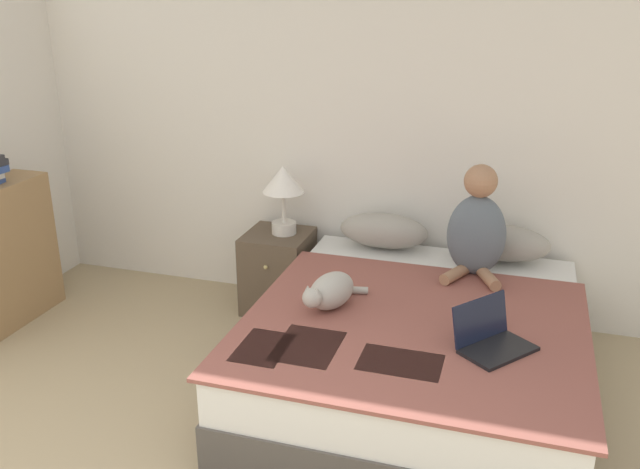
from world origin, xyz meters
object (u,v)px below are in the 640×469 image
at_px(pillow_near, 384,231).
at_px(table_lamp, 283,186).
at_px(bed, 417,351).
at_px(cat_tabby, 330,291).
at_px(laptop_open, 492,339).
at_px(bookshelf, 0,255).
at_px(nightstand, 278,271).
at_px(person_sitting, 477,228).
at_px(pillow_far, 502,243).

xyz_separation_m(pillow_near, table_lamp, (-0.69, -0.04, 0.26)).
relative_size(bed, table_lamp, 4.23).
relative_size(cat_tabby, table_lamp, 0.95).
height_order(bed, cat_tabby, cat_tabby).
relative_size(bed, laptop_open, 4.62).
bearing_deg(table_lamp, bookshelf, -156.29).
distance_m(cat_tabby, nightstand, 1.17).
bearing_deg(pillow_near, cat_tabby, -94.76).
distance_m(pillow_near, table_lamp, 0.74).
height_order(pillow_near, cat_tabby, pillow_near).
bearing_deg(cat_tabby, person_sitting, 153.80).
xyz_separation_m(table_lamp, bookshelf, (-1.73, -0.76, -0.42)).
height_order(pillow_near, table_lamp, table_lamp).
relative_size(laptop_open, nightstand, 0.78).
xyz_separation_m(nightstand, table_lamp, (0.04, 0.02, 0.62)).
bearing_deg(person_sitting, pillow_far, 62.67).
bearing_deg(pillow_far, laptop_open, -89.07).
xyz_separation_m(pillow_far, cat_tabby, (-0.85, -0.98, -0.02)).
height_order(pillow_far, cat_tabby, pillow_far).
bearing_deg(cat_tabby, bookshelf, -75.36).
xyz_separation_m(pillow_far, bookshelf, (-3.18, -0.80, -0.16)).
height_order(pillow_near, laptop_open, pillow_near).
bearing_deg(pillow_near, pillow_far, 0.00).
bearing_deg(cat_tabby, pillow_near, -165.82).
bearing_deg(nightstand, person_sitting, -9.17).
relative_size(pillow_far, cat_tabby, 1.31).
xyz_separation_m(cat_tabby, nightstand, (-0.65, 0.91, -0.34)).
xyz_separation_m(nightstand, bookshelf, (-1.69, -0.74, 0.20)).
bearing_deg(cat_tabby, nightstand, -125.65).
bearing_deg(table_lamp, pillow_far, 1.75).
relative_size(person_sitting, cat_tabby, 1.50).
height_order(bed, nightstand, nightstand).
xyz_separation_m(laptop_open, bookshelf, (-3.20, 0.37, -0.09)).
bearing_deg(pillow_far, table_lamp, -178.25).
height_order(nightstand, bookshelf, bookshelf).
bearing_deg(bed, nightstand, 144.88).
bearing_deg(person_sitting, pillow_near, 155.16).
relative_size(laptop_open, table_lamp, 0.92).
bearing_deg(person_sitting, nightstand, 170.83).
bearing_deg(nightstand, laptop_open, -36.04).
bearing_deg(laptop_open, person_sitting, 49.17).
distance_m(bed, nightstand, 1.36).
relative_size(person_sitting, table_lamp, 1.42).
relative_size(bed, person_sitting, 2.97).
height_order(person_sitting, laptop_open, person_sitting).
height_order(bed, pillow_far, pillow_far).
distance_m(nightstand, bookshelf, 1.85).
xyz_separation_m(pillow_far, table_lamp, (-1.45, -0.04, 0.26)).
bearing_deg(nightstand, bed, -35.12).
xyz_separation_m(bed, bookshelf, (-2.80, 0.05, 0.22)).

